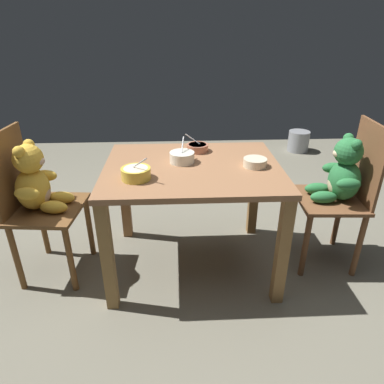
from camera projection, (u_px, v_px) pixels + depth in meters
The scene contains 9 objects.
ground_plane at pixel (192, 265), 2.32m from camera, with size 5.20×5.20×0.04m.
dining_table at pixel (192, 184), 2.05m from camera, with size 1.02×0.81×0.70m.
teddy_chair_near_left at pixel (36, 189), 1.99m from camera, with size 0.41×0.45×0.93m.
teddy_chair_near_right at pixel (342, 181), 2.10m from camera, with size 0.41×0.42×0.94m.
porridge_bowl_yellow_near_left at pixel (136, 173), 1.82m from camera, with size 0.16×0.16×0.14m.
porridge_bowl_cream_near_right at pixel (255, 162), 1.98m from camera, with size 0.14×0.14×0.05m.
porridge_bowl_terracotta_far_center at pixel (197, 148), 2.21m from camera, with size 0.15×0.14×0.11m.
porridge_bowl_white_center at pixel (182, 157), 2.03m from camera, with size 0.15×0.16×0.13m.
metal_pail at pixel (298, 141), 4.24m from camera, with size 0.25×0.25×0.25m, color #93969B.
Camera 1 is at (-0.09, -1.86, 1.46)m, focal length 32.26 mm.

